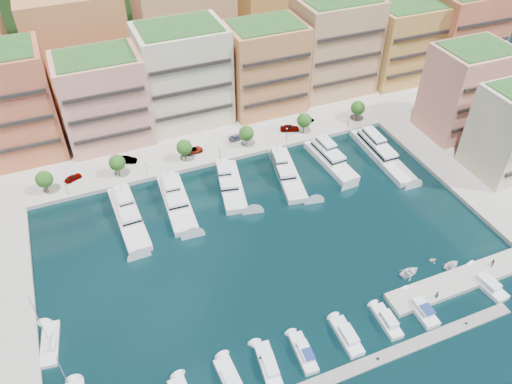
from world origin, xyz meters
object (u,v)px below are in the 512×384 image
cruiser_3 (269,366)px  car_4 (289,128)px  car_1 (127,160)px  tree_0 (44,179)px  lamppost_0 (65,184)px  person_1 (492,263)px  yacht_5 (329,158)px  tender_1 (433,260)px  tree_2 (184,147)px  cruiser_6 (387,322)px  cruiser_7 (421,309)px  cruiser_9 (486,284)px  lamppost_2 (219,148)px  car_5 (308,121)px  car_0 (73,178)px  lamppost_1 (146,165)px  yacht_3 (230,183)px  cruiser_2 (231,381)px  tree_4 (304,120)px  lamppost_3 (287,133)px  cruiser_4 (304,353)px  yacht_6 (380,152)px  car_2 (193,150)px  yacht_2 (176,199)px  tree_5 (358,108)px  car_3 (237,137)px  tree_3 (246,133)px  tree_1 (117,163)px  yacht_1 (128,214)px  cruiser_5 (347,337)px  tender_2 (452,265)px  yacht_4 (286,172)px  tender_0 (410,272)px  lamppost_4 (349,118)px  person_0 (437,295)px  sailboat_1 (50,345)px

cruiser_3 → car_4: 68.27m
car_1 → tree_0: bearing=126.1°
lamppost_0 → person_1: lamppost_0 is taller
yacht_5 → tender_1: 36.62m
tree_2 → lamppost_0: bearing=-175.3°
cruiser_3 → cruiser_6: (22.42, 0.02, 0.00)m
lamppost_0 → cruiser_7: (54.39, -55.81, -3.26)m
cruiser_3 → cruiser_9: 44.19m
lamppost_2 → car_5: 27.77m
car_0 → tree_2: bearing=-118.4°
lamppost_1 → yacht_3: (16.89, -10.31, -2.62)m
car_0 → car_4: bearing=-113.3°
cruiser_2 → tree_4: bearing=54.5°
lamppost_3 → cruiser_4: bearing=-112.2°
yacht_6 → car_0: size_ratio=5.88×
lamppost_2 → car_2: lamppost_2 is taller
car_2 → yacht_2: bearing=150.5°
tree_5 → car_2: size_ratio=1.12×
lamppost_1 → car_2: (12.57, 4.61, -2.13)m
car_3 → tree_3: bearing=-164.1°
tree_1 → cruiser_3: tree_1 is taller
lamppost_0 → car_2: size_ratio=0.83×
cruiser_2 → car_5: 76.09m
yacht_1 → yacht_6: (62.51, -1.03, 0.12)m
cruiser_5 → car_2: size_ratio=1.56×
lamppost_3 → tender_2: 51.10m
tree_1 → tree_5: 64.00m
tree_3 → car_5: size_ratio=1.40×
tree_1 → lamppost_2: tree_1 is taller
tree_0 → yacht_6: tree_0 is taller
yacht_4 → car_2: (-18.09, 15.93, 0.61)m
yacht_2 → person_1: (50.79, -41.77, 0.72)m
tender_2 → tree_4: bearing=-3.8°
yacht_5 → tree_2: bearing=158.7°
lamppost_0 → person_1: 89.88m
cruiser_2 → tree_2: bearing=80.7°
tree_1 → cruiser_9: 81.60m
yacht_1 → yacht_4: (37.62, 0.65, 0.00)m
lamppost_3 → yacht_5: yacht_5 is taller
yacht_4 → cruiser_6: size_ratio=2.79×
tender_0 → car_4: 52.37m
lamppost_3 → car_2: (-23.43, 4.61, -2.13)m
tree_0 → lamppost_0: tree_0 is taller
tree_5 → lamppost_4: bearing=-150.1°
car_5 → person_1: person_1 is taller
yacht_1 → person_0: size_ratio=11.87×
sailboat_1 → lamppost_2: bearing=41.4°
tree_2 → car_4: bearing=4.3°
tree_3 → yacht_5: (16.73, -12.77, -3.53)m
tree_3 → sailboat_1: 65.42m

